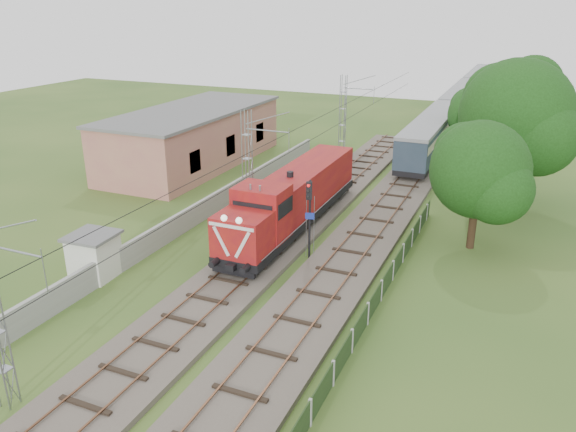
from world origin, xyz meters
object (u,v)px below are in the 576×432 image
at_px(locomotive, 293,198).
at_px(signal_post, 309,206).
at_px(coach_rake, 461,99).
at_px(relay_hut, 94,255).

xyz_separation_m(locomotive, signal_post, (2.68, -3.85, 1.12)).
xyz_separation_m(coach_rake, relay_hut, (-12.40, -55.80, -1.11)).
distance_m(signal_post, relay_hut, 12.44).
distance_m(locomotive, signal_post, 4.83).
bearing_deg(signal_post, relay_hut, -145.23).
bearing_deg(coach_rake, signal_post, -92.72).
relative_size(locomotive, signal_post, 3.50).
bearing_deg(locomotive, signal_post, -55.19).
bearing_deg(coach_rake, relay_hut, -102.53).
xyz_separation_m(signal_post, relay_hut, (-10.08, -7.00, -2.07)).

